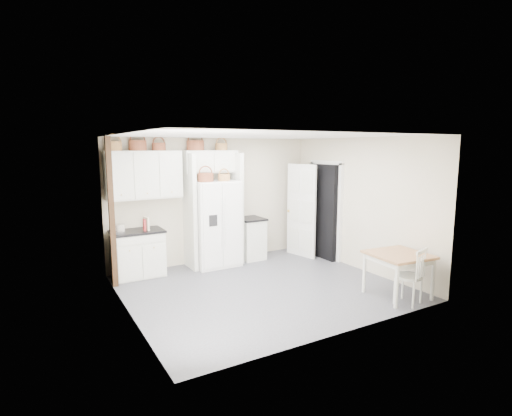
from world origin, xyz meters
TOP-DOWN VIEW (x-y plane):
  - floor at (0.00, 0.00)m, footprint 4.50×4.50m
  - ceiling at (0.00, 0.00)m, footprint 4.50×4.50m
  - wall_back at (0.00, 2.00)m, footprint 4.50×0.00m
  - wall_left at (-2.25, 0.00)m, footprint 0.00×4.00m
  - wall_right at (2.25, 0.00)m, footprint 0.00×4.00m
  - refrigerator at (-0.15, 1.64)m, footprint 0.90×0.73m
  - base_cab_left at (-1.70, 1.70)m, footprint 0.91×0.57m
  - base_cab_right at (0.72, 1.70)m, footprint 0.49×0.59m
  - dining_table at (1.70, -1.45)m, footprint 0.95×0.95m
  - windsor_chair at (1.59, -1.75)m, footprint 0.53×0.50m
  - counter_left at (-1.70, 1.70)m, footprint 0.95×0.61m
  - counter_right at (0.72, 1.70)m, footprint 0.53×0.63m
  - toaster at (-2.05, 1.64)m, footprint 0.26×0.18m
  - cookbook_red at (-1.59, 1.62)m, footprint 0.04×0.15m
  - cookbook_cream at (-1.55, 1.62)m, footprint 0.08×0.17m
  - basket_upper_a at (-2.02, 1.83)m, footprint 0.29×0.29m
  - basket_upper_b at (-1.59, 1.83)m, footprint 0.32×0.32m
  - basket_upper_c at (-1.20, 1.83)m, footprint 0.26×0.26m
  - basket_bridge_a at (-0.46, 1.83)m, footprint 0.35×0.35m
  - basket_bridge_b at (0.11, 1.83)m, footprint 0.26×0.26m
  - basket_fridge_a at (-0.38, 1.54)m, footprint 0.31×0.31m
  - basket_fridge_b at (0.02, 1.54)m, footprint 0.24×0.24m
  - upper_cabinet at (-1.50, 1.83)m, footprint 1.40×0.34m
  - bridge_cabinet at (-0.15, 1.83)m, footprint 1.12×0.34m
  - fridge_panel_left at (-0.66, 1.70)m, footprint 0.08×0.60m
  - fridge_panel_right at (0.36, 1.70)m, footprint 0.08×0.60m
  - trim_post at (-2.20, 1.35)m, footprint 0.09×0.09m
  - doorway_void at (2.16, 1.00)m, footprint 0.18×0.85m
  - door_slab at (1.80, 1.33)m, footprint 0.21×0.79m

SIDE VIEW (x-z plane):
  - floor at x=0.00m, z-range 0.00..0.00m
  - dining_table at x=1.70m, z-range 0.00..0.72m
  - base_cab_left at x=-1.70m, z-range 0.00..0.84m
  - base_cab_right at x=0.72m, z-range 0.00..0.86m
  - windsor_chair at x=1.59m, z-range 0.00..0.88m
  - counter_left at x=-1.70m, z-range 0.84..0.88m
  - refrigerator at x=-0.15m, z-range 0.00..1.75m
  - counter_right at x=0.72m, z-range 0.86..0.90m
  - toaster at x=-2.05m, z-range 0.88..1.04m
  - cookbook_red at x=-1.59m, z-range 0.88..1.10m
  - cookbook_cream at x=-1.55m, z-range 0.88..1.13m
  - doorway_void at x=2.16m, z-range 0.00..2.05m
  - door_slab at x=1.80m, z-range 0.00..2.05m
  - fridge_panel_left at x=-0.66m, z-range 0.00..2.30m
  - fridge_panel_right at x=0.36m, z-range 0.00..2.30m
  - wall_back at x=0.00m, z-range -0.95..3.55m
  - wall_left at x=-2.25m, z-range -0.70..3.30m
  - wall_right at x=2.25m, z-range -0.70..3.30m
  - trim_post at x=-2.20m, z-range 0.00..2.60m
  - basket_fridge_b at x=0.02m, z-range 1.75..1.88m
  - basket_fridge_a at x=-0.38m, z-range 1.75..1.92m
  - upper_cabinet at x=-1.50m, z-range 1.45..2.35m
  - bridge_cabinet at x=-0.15m, z-range 1.90..2.35m
  - basket_bridge_b at x=0.11m, z-range 2.35..2.50m
  - basket_upper_c at x=-1.20m, z-range 2.35..2.50m
  - basket_upper_a at x=-2.02m, z-range 2.35..2.52m
  - basket_upper_b at x=-1.59m, z-range 2.35..2.54m
  - basket_bridge_a at x=-0.46m, z-range 2.35..2.55m
  - ceiling at x=0.00m, z-range 2.60..2.60m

